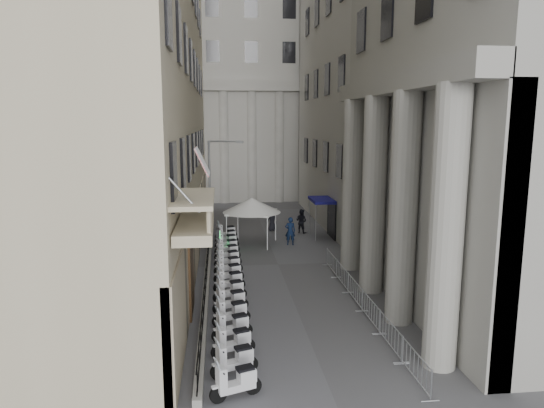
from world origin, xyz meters
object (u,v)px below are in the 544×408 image
Objects in this scene: scooter_0 at (237,398)px; street_lamp at (214,186)px; pedestrian_b at (301,221)px; pedestrian_a at (290,231)px; security_tent at (246,204)px; info_kiosk at (218,242)px.

scooter_0 is 0.20× the size of street_lamp.
pedestrian_a is at bearing 108.00° from pedestrian_b.
pedestrian_a is (5.39, 0.75, -3.43)m from street_lamp.
pedestrian_b is at bearing 49.96° from street_lamp.
security_tent is at bearing -10.24° from pedestrian_a.
info_kiosk is (-0.62, 17.17, 0.89)m from scooter_0.
pedestrian_a is at bearing -32.40° from scooter_0.
security_tent is 2.36× the size of info_kiosk.
security_tent is 2.16× the size of pedestrian_b.
pedestrian_a is at bearing 24.77° from street_lamp.
info_kiosk reaches higher than scooter_0.
security_tent reaches higher than pedestrian_a.
pedestrian_b is at bearing 30.17° from security_tent.
pedestrian_b is at bearing 42.35° from info_kiosk.
security_tent reaches higher than scooter_0.
security_tent is at bearing 55.18° from street_lamp.
scooter_0 is 19.86m from pedestrian_a.
info_kiosk is at bearing -122.65° from security_tent.
info_kiosk is 0.91× the size of pedestrian_b.
pedestrian_a reaches higher than scooter_0.
info_kiosk is 8.80m from pedestrian_b.
pedestrian_a is at bearing -19.03° from security_tent.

